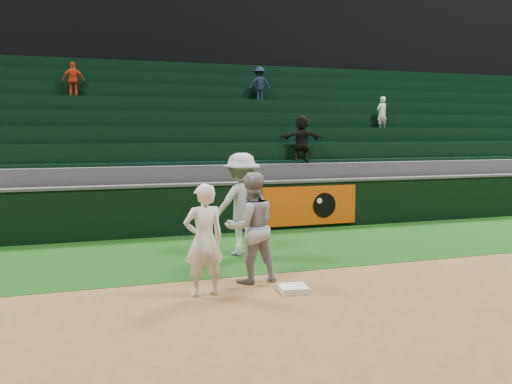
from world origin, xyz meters
The scene contains 9 objects.
ground centered at (0.00, 0.00, 0.00)m, with size 70.00×70.00×0.00m, color brown.
foul_grass centered at (0.00, 3.00, 0.00)m, with size 36.00×4.20×0.01m, color #0E350D.
upper_deck centered at (0.00, 17.45, 6.00)m, with size 40.00×12.00×12.00m, color black.
first_base centered at (0.31, -0.26, 0.05)m, with size 0.42×0.42×0.09m, color white.
first_baseman centered at (-1.05, 0.00, 0.85)m, with size 0.62×0.41×1.71m, color white.
baserunner centered at (-0.12, 0.53, 0.91)m, with size 0.88×0.69×1.82m, color #979AA0.
base_coach centered at (0.38, 2.59, 1.03)m, with size 1.33×0.76×2.05m, color #A4A5B1.
field_wall centered at (0.03, 5.20, 0.63)m, with size 36.00×0.45×1.25m.
stadium_seating centered at (0.00, 8.97, 1.70)m, with size 36.00×5.95×4.85m.
Camera 1 is at (-3.09, -8.23, 2.46)m, focal length 40.00 mm.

